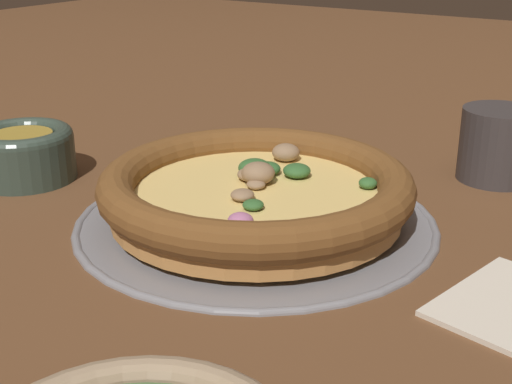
# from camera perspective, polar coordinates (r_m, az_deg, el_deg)

# --- Properties ---
(ground_plane) EXTENTS (3.00, 3.00, 0.00)m
(ground_plane) POSITION_cam_1_polar(r_m,az_deg,el_deg) (0.64, 0.00, -2.48)
(ground_plane) COLOR brown
(pizza_tray) EXTENTS (0.32, 0.32, 0.01)m
(pizza_tray) POSITION_cam_1_polar(r_m,az_deg,el_deg) (0.64, 0.00, -2.17)
(pizza_tray) COLOR gray
(pizza_tray) RESTS_ON ground_plane
(pizza) EXTENTS (0.28, 0.28, 0.04)m
(pizza) POSITION_cam_1_polar(r_m,az_deg,el_deg) (0.63, 0.02, 0.12)
(pizza) COLOR #BC7F42
(pizza) RESTS_ON pizza_tray
(bowl_near) EXTENTS (0.10, 0.10, 0.05)m
(bowl_near) POSITION_cam_1_polar(r_m,az_deg,el_deg) (0.78, -18.10, 3.09)
(bowl_near) COLOR #334238
(bowl_near) RESTS_ON ground_plane
(drinking_cup) EXTENTS (0.08, 0.08, 0.08)m
(drinking_cup) POSITION_cam_1_polar(r_m,az_deg,el_deg) (0.78, 18.82, 3.61)
(drinking_cup) COLOR #383333
(drinking_cup) RESTS_ON ground_plane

